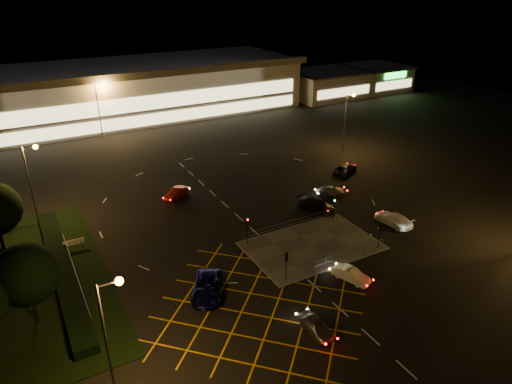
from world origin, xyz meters
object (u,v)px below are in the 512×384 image
car_left_blue (207,287)px  car_approach_white (393,219)px  signal_sw (286,261)px  car_circ_red (176,193)px  signal_se (380,230)px  car_queue_white (351,275)px  car_far_dkgrey (316,204)px  car_east_grey (345,168)px  car_near_silver (316,326)px  signal_nw (247,225)px  car_right_silver (331,190)px  signal_ne (334,202)px

car_left_blue → car_approach_white: car_left_blue is taller
signal_sw → car_circ_red: signal_sw is taller
signal_se → car_queue_white: signal_se is taller
car_far_dkgrey → car_east_grey: 13.71m
car_near_silver → car_left_blue: (-5.93, 9.11, 0.15)m
car_far_dkgrey → car_east_grey: bearing=13.4°
car_approach_white → car_circ_red: bearing=-50.2°
car_queue_white → car_east_grey: bearing=33.1°
signal_nw → car_right_silver: (16.09, 5.70, -1.71)m
signal_se → car_queue_white: 7.21m
signal_sw → car_approach_white: (17.48, 3.32, -1.64)m
signal_sw → car_far_dkgrey: signal_sw is taller
car_near_silver → car_approach_white: 21.86m
signal_sw → car_right_silver: bearing=-139.6°
car_circ_red → car_left_blue: bearing=-45.2°
car_queue_white → car_east_grey: size_ratio=0.78×
car_right_silver → car_east_grey: (6.72, 5.22, 0.02)m
car_left_blue → car_far_dkgrey: 21.26m
signal_nw → car_circ_red: signal_nw is taller
car_left_blue → car_east_grey: bearing=58.3°
signal_ne → car_queue_white: signal_ne is taller
signal_sw → car_far_dkgrey: bearing=-136.5°
signal_ne → car_near_silver: signal_ne is taller
car_east_grey → signal_sw: bearing=103.5°
car_far_dkgrey → signal_nw: bearing=172.7°
signal_se → signal_nw: size_ratio=1.00×
car_left_blue → signal_ne: bearing=46.4°
signal_sw → car_approach_white: 17.86m
car_far_dkgrey → car_approach_white: bearing=-74.4°
signal_ne → car_left_blue: signal_ne is taller
signal_se → signal_sw: bearing=0.0°
car_east_grey → car_approach_white: 16.47m
signal_ne → car_east_grey: 15.45m
car_near_silver → car_east_grey: car_east_grey is taller
signal_sw → signal_ne: same height
signal_sw → signal_ne: bearing=-146.4°
car_circ_red → signal_se: bearing=0.1°
car_queue_white → car_approach_white: 13.38m
signal_se → car_east_grey: bearing=-119.8°
signal_sw → car_east_grey: signal_sw is taller
car_queue_white → signal_nw: bearing=98.5°
car_near_silver → car_circ_red: car_circ_red is taller
signal_nw → car_east_grey: size_ratio=0.64×
signal_se → car_approach_white: signal_se is taller
signal_nw → car_east_grey: bearing=25.6°
car_near_silver → car_left_blue: size_ratio=0.67×
car_left_blue → car_approach_white: size_ratio=1.14×
signal_nw → car_east_grey: signal_nw is taller
car_far_dkgrey → car_right_silver: (4.49, 2.69, -0.09)m
signal_se → car_circ_red: size_ratio=0.78×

